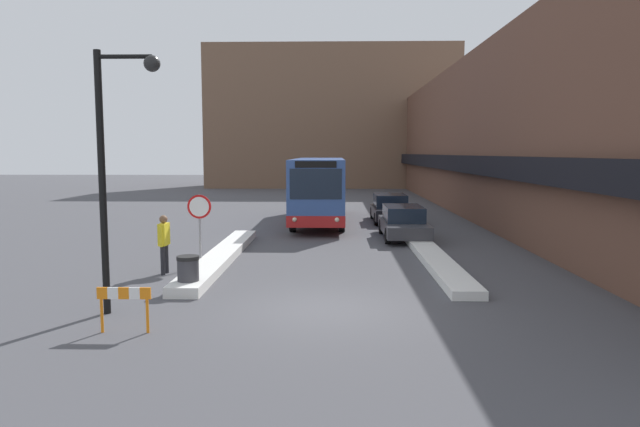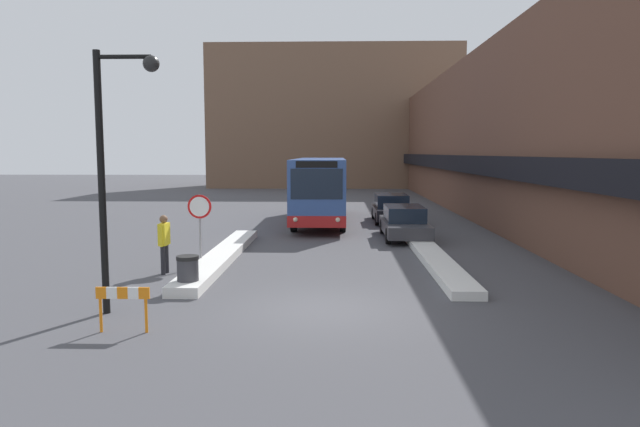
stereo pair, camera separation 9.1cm
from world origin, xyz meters
The scene contains 13 objects.
ground_plane centered at (0.00, 0.00, 0.00)m, with size 160.00×160.00×0.00m, color #47474C.
building_row_right centered at (9.97, 24.00, 4.50)m, with size 5.50×60.00×9.04m.
building_backdrop_far centered at (0.00, 48.53, 7.27)m, with size 26.00×8.00×14.55m.
snow_bank_left centered at (-3.60, 6.13, 0.14)m, with size 0.90×10.57×0.29m.
snow_bank_right centered at (3.60, 6.63, 0.12)m, with size 0.90×11.60×0.25m.
city_bus centered at (-0.54, 16.65, 1.81)m, with size 2.55×11.33×3.33m.
parked_car_front centered at (3.20, 11.20, 0.70)m, with size 1.82×4.74×1.38m.
parked_car_back centered at (3.20, 17.06, 0.73)m, with size 1.88×4.61×1.46m.
stop_sign centered at (-4.04, 4.89, 1.69)m, with size 0.76×0.08×2.32m.
street_lamp centered at (-4.64, -0.43, 3.68)m, with size 1.46×0.36×5.88m.
pedestrian centered at (-4.87, 3.80, 1.07)m, with size 0.25×0.58×1.79m.
trash_bin centered at (-3.61, 1.66, 0.48)m, with size 0.59×0.59×0.95m.
construction_barricade centered at (-4.02, -1.81, 0.67)m, with size 1.10×0.06×0.94m.
Camera 1 is at (0.23, -13.00, 3.65)m, focal length 32.00 mm.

